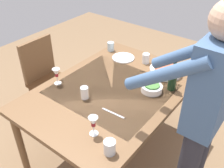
# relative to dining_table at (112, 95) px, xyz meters

# --- Properties ---
(ground_plane) EXTENTS (6.00, 6.00, 0.00)m
(ground_plane) POSITION_rel_dining_table_xyz_m (0.00, 0.00, -0.68)
(ground_plane) COLOR #846647
(dining_table) EXTENTS (1.53, 1.08, 0.75)m
(dining_table) POSITION_rel_dining_table_xyz_m (0.00, 0.00, 0.00)
(dining_table) COLOR brown
(dining_table) RESTS_ON ground_plane
(chair_near) EXTENTS (0.40, 0.40, 0.91)m
(chair_near) POSITION_rel_dining_table_xyz_m (-0.01, -0.92, -0.15)
(chair_near) COLOR #523019
(chair_near) RESTS_ON ground_plane
(person_server) EXTENTS (0.42, 0.61, 1.69)m
(person_server) POSITION_rel_dining_table_xyz_m (0.10, 0.80, 0.28)
(person_server) COLOR #2D2D38
(person_server) RESTS_ON ground_plane
(wine_bottle) EXTENTS (0.07, 0.07, 0.30)m
(wine_bottle) POSITION_rel_dining_table_xyz_m (-0.31, 0.41, 0.18)
(wine_bottle) COLOR black
(wine_bottle) RESTS_ON dining_table
(wine_glass_left) EXTENTS (0.07, 0.07, 0.15)m
(wine_glass_left) POSITION_rel_dining_table_xyz_m (0.23, -0.43, 0.17)
(wine_glass_left) COLOR white
(wine_glass_left) RESTS_ON dining_table
(wine_glass_right) EXTENTS (0.07, 0.07, 0.15)m
(wine_glass_right) POSITION_rel_dining_table_xyz_m (0.50, 0.23, 0.17)
(wine_glass_right) COLOR white
(wine_glass_right) RESTS_ON dining_table
(water_cup_near_left) EXTENTS (0.08, 0.08, 0.10)m
(water_cup_near_left) POSITION_rel_dining_table_xyz_m (0.57, 0.42, 0.12)
(water_cup_near_left) COLOR silver
(water_cup_near_left) RESTS_ON dining_table
(water_cup_near_right) EXTENTS (0.07, 0.07, 0.10)m
(water_cup_near_right) POSITION_rel_dining_table_xyz_m (-0.57, -0.45, 0.12)
(water_cup_near_right) COLOR silver
(water_cup_near_right) RESTS_ON dining_table
(water_cup_far_left) EXTENTS (0.07, 0.07, 0.10)m
(water_cup_far_left) POSITION_rel_dining_table_xyz_m (-0.57, -0.01, 0.12)
(water_cup_far_left) COLOR silver
(water_cup_far_left) RESTS_ON dining_table
(water_cup_far_right) EXTENTS (0.06, 0.06, 0.10)m
(water_cup_far_right) POSITION_rel_dining_table_xyz_m (0.24, -0.10, 0.12)
(water_cup_far_right) COLOR silver
(water_cup_far_right) RESTS_ON dining_table
(serving_bowl_pasta) EXTENTS (0.30, 0.30, 0.07)m
(serving_bowl_pasta) POSITION_rel_dining_table_xyz_m (-0.51, 0.25, 0.10)
(serving_bowl_pasta) COLOR silver
(serving_bowl_pasta) RESTS_ON dining_table
(side_bowl_salad) EXTENTS (0.18, 0.18, 0.07)m
(side_bowl_salad) POSITION_rel_dining_table_xyz_m (-0.18, 0.29, 0.10)
(side_bowl_salad) COLOR silver
(side_bowl_salad) RESTS_ON dining_table
(dinner_plate_near) EXTENTS (0.23, 0.23, 0.01)m
(dinner_plate_near) POSITION_rel_dining_table_xyz_m (-0.51, -0.24, 0.07)
(dinner_plate_near) COLOR silver
(dinner_plate_near) RESTS_ON dining_table
(table_knife) EXTENTS (0.02, 0.20, 0.00)m
(table_knife) POSITION_rel_dining_table_xyz_m (0.25, 0.20, 0.07)
(table_knife) COLOR silver
(table_knife) RESTS_ON dining_table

